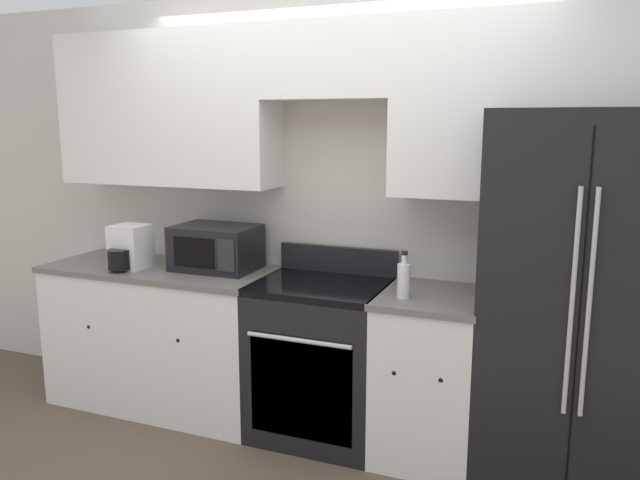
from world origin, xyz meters
TOP-DOWN VIEW (x-y plane):
  - ground_plane at (0.00, 0.00)m, footprint 12.00×12.00m
  - wall_back at (-0.00, 0.57)m, footprint 8.00×0.39m
  - lower_cabinets_left at (-1.10, 0.31)m, footprint 1.49×0.64m
  - lower_cabinets_right at (0.65, 0.31)m, footprint 0.55×0.64m
  - oven_range at (0.01, 0.31)m, footprint 0.75×0.65m
  - refrigerator at (1.37, 0.38)m, footprint 0.92×0.79m
  - microwave at (-0.73, 0.39)m, footprint 0.50×0.37m
  - bottle at (0.52, 0.19)m, footprint 0.07×0.07m
  - paper_towel_holder at (-1.25, 0.21)m, footprint 0.21×0.29m

SIDE VIEW (x-z plane):
  - ground_plane at x=0.00m, z-range 0.00..0.00m
  - lower_cabinets_left at x=-1.10m, z-range 0.00..0.93m
  - lower_cabinets_right at x=0.65m, z-range 0.00..0.93m
  - oven_range at x=0.01m, z-range -0.07..1.01m
  - refrigerator at x=1.37m, z-range 0.00..1.89m
  - bottle at x=0.52m, z-range 0.90..1.15m
  - paper_towel_holder at x=-1.25m, z-range 0.92..1.19m
  - microwave at x=-0.73m, z-range 0.93..1.20m
  - wall_back at x=0.00m, z-range 0.28..2.88m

